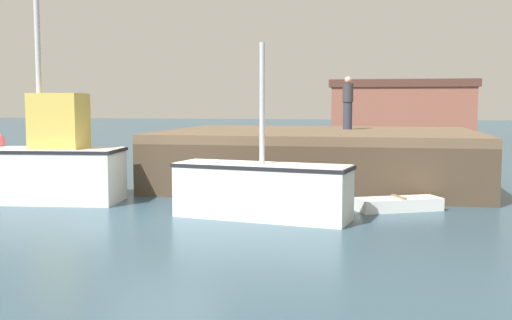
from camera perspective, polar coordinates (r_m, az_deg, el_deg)
ground at (r=13.65m, az=-8.76°, el=-5.46°), size 120.00×160.00×0.10m
pier at (r=18.29m, az=5.82°, el=1.82°), size 9.32×7.12×1.66m
fishing_boat_near_left at (r=16.26m, az=-19.44°, el=-0.28°), size 4.22×1.96×5.11m
fishing_boat_near_right at (r=13.16m, az=0.57°, el=-2.75°), size 4.02×1.79×3.79m
rowboat at (r=14.57m, az=13.28°, el=-4.06°), size 2.08×1.46×0.34m
dockworker at (r=19.69m, az=8.63°, el=5.33°), size 0.34×0.34×1.68m
warehouse at (r=41.95m, az=13.53°, el=4.59°), size 9.41×4.74×4.02m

